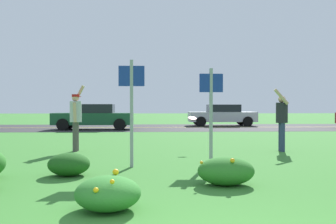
{
  "coord_description": "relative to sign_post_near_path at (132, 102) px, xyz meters",
  "views": [
    {
      "loc": [
        -0.61,
        -2.62,
        1.32
      ],
      "look_at": [
        -0.03,
        8.98,
        1.15
      ],
      "focal_mm": 41.28,
      "sensor_mm": 36.0,
      "label": 1
    }
  ],
  "objects": [
    {
      "name": "highway_strip",
      "position": [
        0.98,
        15.75,
        -1.42
      ],
      "size": [
        120.0,
        8.45,
        0.01
      ],
      "primitive_type": "cube",
      "color": "#2D2D30",
      "rests_on": "ground"
    },
    {
      "name": "car_silver_center_left",
      "position": [
        5.38,
        17.65,
        -0.68
      ],
      "size": [
        4.5,
        2.0,
        1.45
      ],
      "color": "#B7BABF",
      "rests_on": "ground"
    },
    {
      "name": "ground_plane",
      "position": [
        0.98,
        4.98,
        -1.42
      ],
      "size": [
        120.0,
        120.0,
        0.0
      ],
      "primitive_type": "plane",
      "color": "#387A2D"
    },
    {
      "name": "person_thrower_red_cap_gray_shirt",
      "position": [
        -1.78,
        3.08,
        -0.38
      ],
      "size": [
        0.41,
        0.49,
        1.97
      ],
      "color": "#B2B2B7",
      "rests_on": "ground"
    },
    {
      "name": "sign_post_near_path",
      "position": [
        0.0,
        0.0,
        0.0
      ],
      "size": [
        0.56,
        0.1,
        2.33
      ],
      "color": "#93969B",
      "rests_on": "ground"
    },
    {
      "name": "daylily_clump_front_right",
      "position": [
        -0.15,
        -3.48,
        -1.2
      ],
      "size": [
        0.84,
        0.88,
        0.5
      ],
      "color": "#337F2D",
      "rests_on": "ground"
    },
    {
      "name": "frisbee_red",
      "position": [
        1.65,
        2.9,
        -0.45
      ],
      "size": [
        0.25,
        0.23,
        0.13
      ],
      "color": "red"
    },
    {
      "name": "daylily_clump_front_left",
      "position": [
        1.67,
        -2.0,
        -1.18
      ],
      "size": [
        0.96,
        0.77,
        0.49
      ],
      "color": "#2D7526",
      "rests_on": "ground"
    },
    {
      "name": "person_catcher_dark_shirt",
      "position": [
        4.28,
        2.76,
        -0.43
      ],
      "size": [
        0.48,
        0.49,
        1.85
      ],
      "color": "#232328",
      "rests_on": "ground"
    },
    {
      "name": "car_dark_green_center_right",
      "position": [
        -2.76,
        13.85,
        -0.68
      ],
      "size": [
        4.5,
        2.0,
        1.45
      ],
      "color": "#194C2D",
      "rests_on": "ground"
    },
    {
      "name": "daylily_clump_mid_right",
      "position": [
        -1.15,
        -0.97,
        -1.2
      ],
      "size": [
        0.8,
        0.78,
        0.44
      ],
      "color": "#1E5619",
      "rests_on": "ground"
    },
    {
      "name": "highway_center_stripe",
      "position": [
        0.98,
        15.75,
        -1.41
      ],
      "size": [
        120.0,
        0.16,
        0.0
      ],
      "primitive_type": "cube",
      "color": "yellow",
      "rests_on": "ground"
    },
    {
      "name": "sign_post_by_roadside",
      "position": [
        1.86,
        0.73,
        -0.06
      ],
      "size": [
        0.56,
        0.1,
        2.23
      ],
      "color": "#93969B",
      "rests_on": "ground"
    }
  ]
}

